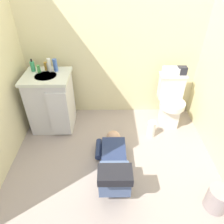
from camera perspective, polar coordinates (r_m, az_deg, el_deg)
ground_plane at (r=2.71m, az=0.22°, el=-12.06°), size 2.97×2.98×0.04m
wall_back at (r=2.94m, az=-0.01°, el=20.48°), size 2.63×0.08×2.40m
toilet at (r=3.09m, az=15.81°, el=2.88°), size 0.36×0.46×0.75m
vanity_cabinet at (r=3.00m, az=-16.37°, el=2.82°), size 0.60×0.53×0.82m
faucet at (r=2.92m, az=-17.31°, el=11.83°), size 0.02×0.02×0.10m
person_plumber at (r=2.37m, az=0.46°, el=-14.19°), size 0.39×1.06×0.52m
tissue_box at (r=2.95m, az=15.93°, el=10.87°), size 0.22×0.11×0.10m
toiletry_bag at (r=2.99m, az=18.75°, el=10.81°), size 0.12×0.09×0.11m
soap_dispenser at (r=2.95m, az=-21.07°, el=11.72°), size 0.06×0.06×0.17m
bottle_green at (r=2.89m, az=-19.59°, el=11.14°), size 0.04×0.04×0.10m
bottle_amber at (r=2.93m, az=-17.79°, el=11.94°), size 0.04×0.04×0.11m
bottle_white at (r=2.86m, az=-16.91°, el=12.28°), size 0.04×0.04×0.18m
bottle_blue at (r=2.86m, az=-15.40°, el=12.39°), size 0.06×0.06×0.16m
trash_can at (r=2.41m, az=27.16°, el=-20.54°), size 0.22×0.22×0.26m
paper_towel_roll at (r=2.92m, az=10.78°, el=-4.64°), size 0.11×0.11×0.24m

